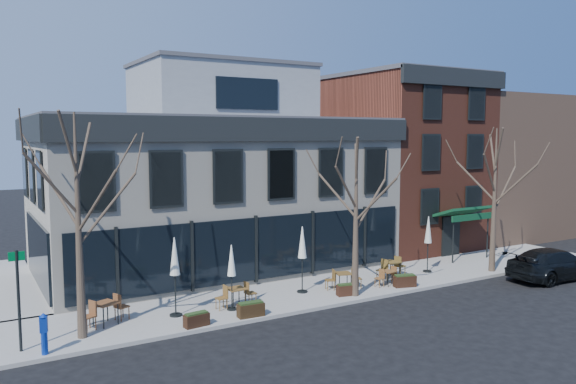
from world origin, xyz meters
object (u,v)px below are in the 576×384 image
cafe_set_0 (105,311)px  call_box (44,333)px  umbrella_0 (175,261)px  parked_sedan (555,264)px

cafe_set_0 → call_box: bearing=-140.9°
call_box → umbrella_0: bearing=17.9°
umbrella_0 → cafe_set_0: bearing=173.3°
parked_sedan → umbrella_0: size_ratio=1.73×
cafe_set_0 → umbrella_0: 3.14m
cafe_set_0 → umbrella_0: (2.64, -0.31, 1.68)m
parked_sedan → cafe_set_0: size_ratio=2.67×
call_box → cafe_set_0: bearing=39.1°
call_box → umbrella_0: size_ratio=0.44×
parked_sedan → cafe_set_0: (-21.27, 4.02, -0.10)m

